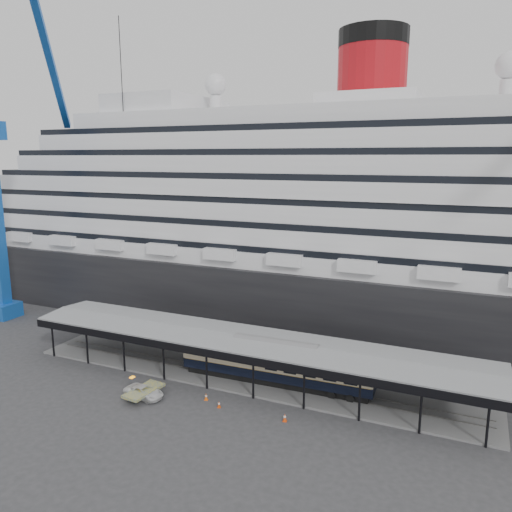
# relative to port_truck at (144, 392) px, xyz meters

# --- Properties ---
(ground) EXTENTS (200.00, 200.00, 0.00)m
(ground) POSITION_rel_port_truck_xyz_m (8.13, 3.77, -0.64)
(ground) COLOR #313133
(ground) RESTS_ON ground
(cruise_ship) EXTENTS (130.00, 30.00, 43.90)m
(cruise_ship) POSITION_rel_port_truck_xyz_m (8.18, 35.77, 17.71)
(cruise_ship) COLOR black
(cruise_ship) RESTS_ON ground
(platform_canopy) EXTENTS (56.00, 9.18, 5.30)m
(platform_canopy) POSITION_rel_port_truck_xyz_m (8.13, 8.77, 1.73)
(platform_canopy) COLOR slate
(platform_canopy) RESTS_ON ground
(crane_blue) EXTENTS (22.63, 19.19, 47.60)m
(crane_blue) POSITION_rel_port_truck_xyz_m (-36.98, 14.39, 19.32)
(crane_blue) COLOR blue
(crane_blue) RESTS_ON ground
(port_truck) EXTENTS (4.78, 2.58, 1.27)m
(port_truck) POSITION_rel_port_truck_xyz_m (0.00, 0.00, 0.00)
(port_truck) COLOR silver
(port_truck) RESTS_ON ground
(pullman_carriage) EXTENTS (22.67, 3.67, 22.18)m
(pullman_carriage) POSITION_rel_port_truck_xyz_m (11.99, 8.77, 2.05)
(pullman_carriage) COLOR black
(pullman_carriage) RESTS_ON ground
(traffic_cone_left) EXTENTS (0.48, 0.48, 0.75)m
(traffic_cone_left) POSITION_rel_port_truck_xyz_m (6.51, 2.25, -0.26)
(traffic_cone_left) COLOR #F05D0D
(traffic_cone_left) RESTS_ON ground
(traffic_cone_mid) EXTENTS (0.47, 0.47, 0.72)m
(traffic_cone_mid) POSITION_rel_port_truck_xyz_m (8.57, 1.34, -0.28)
(traffic_cone_mid) COLOR #D3420B
(traffic_cone_mid) RESTS_ON ground
(traffic_cone_right) EXTENTS (0.49, 0.49, 0.82)m
(traffic_cone_right) POSITION_rel_port_truck_xyz_m (15.87, 1.53, -0.23)
(traffic_cone_right) COLOR #DC400C
(traffic_cone_right) RESTS_ON ground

